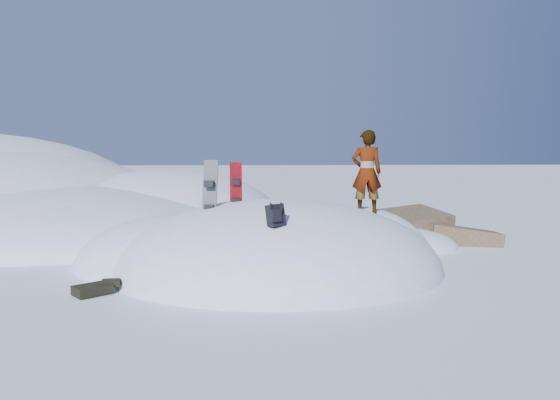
{
  "coord_description": "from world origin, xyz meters",
  "views": [
    {
      "loc": [
        -0.48,
        -11.41,
        2.65
      ],
      "look_at": [
        0.09,
        0.3,
        1.46
      ],
      "focal_mm": 35.0,
      "sensor_mm": 36.0,
      "label": 1
    }
  ],
  "objects_px": {
    "snowboard_dark": "(209,199)",
    "backpack": "(276,215)",
    "person": "(367,172)",
    "snowboard_red": "(236,194)"
  },
  "relations": [
    {
      "from": "snowboard_dark",
      "to": "backpack",
      "type": "xyz_separation_m",
      "value": [
        1.29,
        -1.48,
        -0.16
      ]
    },
    {
      "from": "snowboard_dark",
      "to": "person",
      "type": "relative_size",
      "value": 0.88
    },
    {
      "from": "snowboard_red",
      "to": "person",
      "type": "relative_size",
      "value": 0.76
    },
    {
      "from": "snowboard_red",
      "to": "backpack",
      "type": "height_order",
      "value": "snowboard_red"
    },
    {
      "from": "backpack",
      "to": "person",
      "type": "distance_m",
      "value": 3.02
    },
    {
      "from": "snowboard_dark",
      "to": "backpack",
      "type": "relative_size",
      "value": 3.39
    },
    {
      "from": "snowboard_red",
      "to": "snowboard_dark",
      "type": "height_order",
      "value": "snowboard_dark"
    },
    {
      "from": "snowboard_red",
      "to": "backpack",
      "type": "bearing_deg",
      "value": -66.31
    },
    {
      "from": "snowboard_dark",
      "to": "backpack",
      "type": "height_order",
      "value": "snowboard_dark"
    },
    {
      "from": "snowboard_red",
      "to": "person",
      "type": "xyz_separation_m",
      "value": [
        2.83,
        0.16,
        0.45
      ]
    }
  ]
}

